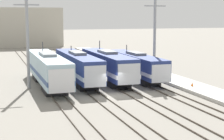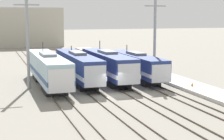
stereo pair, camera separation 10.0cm
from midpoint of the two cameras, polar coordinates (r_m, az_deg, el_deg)
The scene contains 13 objects.
ground_plane at distance 43.33m, azimuth 0.36°, elevation -3.88°, with size 400.00×400.00×0.00m, color gray.
rail_pair_far_left at distance 41.75m, azimuth -8.01°, elevation -4.33°, with size 1.51×120.00×0.15m.
rail_pair_center_left at distance 42.69m, azimuth -2.36°, elevation -3.97°, with size 1.51×120.00×0.15m.
rail_pair_center_right at distance 44.03m, azimuth 3.00°, elevation -3.60°, with size 1.51×120.00×0.15m.
rail_pair_far_right at distance 45.72m, azimuth 7.99°, elevation -3.22°, with size 1.51×120.00×0.15m.
locomotive_far_left at distance 49.03m, azimuth -9.73°, elevation 0.08°, with size 3.08×19.46×5.49m.
locomotive_center_left at distance 51.15m, azimuth -5.23°, elevation 0.46°, with size 2.87×18.05×4.75m.
locomotive_center_right at distance 52.04m, azimuth -0.59°, elevation 0.64°, with size 3.12×17.23×5.44m.
locomotive_far_right at distance 53.48m, azimuth 3.78°, elevation 0.66°, with size 2.82×16.95×4.72m.
catenary_tower_left at distance 47.95m, azimuth -12.81°, elevation 4.51°, with size 3.13×0.38×11.87m.
catenary_tower_right at distance 52.54m, azimuth 6.46°, elevation 4.98°, with size 3.13×0.38×11.87m.
platform at distance 47.78m, azimuth 12.74°, elevation -2.69°, with size 4.00×120.00×0.40m.
traffic_cone at distance 47.77m, azimuth 12.06°, elevation -2.11°, with size 0.30×0.30×0.53m.
Camera 1 is at (-13.61, -40.10, 9.16)m, focal length 60.00 mm.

